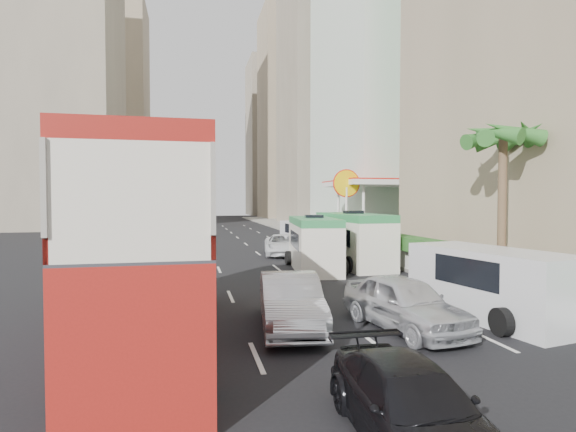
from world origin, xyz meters
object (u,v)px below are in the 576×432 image
object	(u,v)px
panel_van_near	(491,284)
panel_van_far	(301,233)
van_asset	(282,255)
palm_tree	(502,210)
car_silver_lane_b	(404,330)
shell_station	(372,213)
minibus_far	(353,240)
double_decker_bus	(158,247)
minibus_near	(314,244)
car_silver_lane_a	(290,328)

from	to	relation	value
panel_van_near	panel_van_far	xyz separation A→B (m)	(-0.13, 24.82, -0.12)
van_asset	panel_van_far	bearing A→B (deg)	74.97
panel_van_near	palm_tree	xyz separation A→B (m)	(3.48, 4.01, 2.27)
car_silver_lane_b	shell_station	xyz separation A→B (m)	(9.02, 23.63, 2.75)
van_asset	minibus_far	xyz separation A→B (m)	(3.00, -5.87, 1.52)
panel_van_far	palm_tree	size ratio (longest dim) A/B	0.77
palm_tree	double_decker_bus	bearing A→B (deg)	-163.84
van_asset	panel_van_near	world-z (taller)	panel_van_near
minibus_near	minibus_far	size ratio (longest dim) A/B	0.94
car_silver_lane_b	van_asset	bearing A→B (deg)	79.80
panel_van_near	panel_van_far	world-z (taller)	panel_van_near
van_asset	minibus_near	bearing A→B (deg)	-78.41
car_silver_lane_b	panel_van_near	bearing A→B (deg)	0.70
double_decker_bus	panel_van_near	bearing A→B (deg)	-0.05
minibus_near	panel_van_near	xyz separation A→B (m)	(2.86, -10.92, -0.31)
van_asset	shell_station	xyz separation A→B (m)	(8.89, 5.26, 2.75)
panel_van_near	panel_van_far	size ratio (longest dim) A/B	1.13
panel_van_near	shell_station	world-z (taller)	shell_station
double_decker_bus	car_silver_lane_b	xyz separation A→B (m)	(6.98, -0.63, -2.53)
panel_van_near	panel_van_far	bearing A→B (deg)	80.28
van_asset	shell_station	size ratio (longest dim) A/B	0.64
minibus_far	panel_van_near	world-z (taller)	minibus_far
car_silver_lane_a	minibus_near	size ratio (longest dim) A/B	0.75
car_silver_lane_b	double_decker_bus	bearing A→B (deg)	165.07
van_asset	car_silver_lane_a	bearing A→B (deg)	-92.31
car_silver_lane_b	minibus_near	xyz separation A→B (m)	(0.49, 11.54, 1.42)
car_silver_lane_b	palm_tree	bearing A→B (deg)	24.36
car_silver_lane_a	van_asset	size ratio (longest dim) A/B	0.95
car_silver_lane_a	palm_tree	bearing A→B (deg)	27.48
double_decker_bus	car_silver_lane_b	size ratio (longest dim) A/B	2.36
car_silver_lane_a	car_silver_lane_b	xyz separation A→B (m)	(3.23, -0.86, 0.00)
minibus_near	palm_tree	size ratio (longest dim) A/B	1.00
car_silver_lane_a	panel_van_near	size ratio (longest dim) A/B	0.87
double_decker_bus	panel_van_far	world-z (taller)	double_decker_bus
van_asset	minibus_far	size ratio (longest dim) A/B	0.75
minibus_near	palm_tree	world-z (taller)	palm_tree
palm_tree	van_asset	bearing A→B (deg)	115.97
car_silver_lane_b	minibus_far	distance (m)	12.97
car_silver_lane_a	van_asset	xyz separation A→B (m)	(3.37, 17.51, 0.00)
panel_van_far	van_asset	bearing A→B (deg)	-123.03
van_asset	panel_van_near	xyz separation A→B (m)	(3.22, -17.75, 1.11)
minibus_near	shell_station	xyz separation A→B (m)	(8.53, 12.09, 1.33)
car_silver_lane_a	car_silver_lane_b	distance (m)	3.35
palm_tree	shell_station	distance (m)	19.14
minibus_near	panel_van_far	world-z (taller)	minibus_near
car_silver_lane_b	van_asset	xyz separation A→B (m)	(0.13, 18.37, 0.00)
panel_van_near	palm_tree	size ratio (longest dim) A/B	0.87
van_asset	palm_tree	size ratio (longest dim) A/B	0.80
double_decker_bus	panel_van_near	world-z (taller)	double_decker_bus
double_decker_bus	minibus_far	size ratio (longest dim) A/B	1.61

